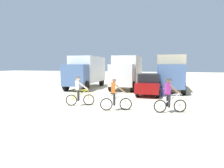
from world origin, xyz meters
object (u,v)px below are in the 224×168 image
object	(u,v)px
box_truck_tan_camper	(171,71)
sedan_parked	(150,84)
box_truck_white_box	(127,70)
supply_crate	(165,92)
cyclist_cowboy_hat	(115,95)
cyclist_near_camera	(169,96)
box_truck_avon_van	(86,70)
cyclist_orange_shirt	(79,92)

from	to	relation	value
box_truck_tan_camper	sedan_parked	size ratio (longest dim) A/B	1.59
box_truck_white_box	sedan_parked	size ratio (longest dim) A/B	1.61
supply_crate	box_truck_tan_camper	bearing A→B (deg)	84.25
box_truck_white_box	cyclist_cowboy_hat	size ratio (longest dim) A/B	3.74
box_truck_tan_camper	cyclist_near_camera	bearing A→B (deg)	-90.72
box_truck_avon_van	cyclist_near_camera	size ratio (longest dim) A/B	3.76
cyclist_cowboy_hat	cyclist_near_camera	distance (m)	2.82
cyclist_orange_shirt	cyclist_near_camera	bearing A→B (deg)	-3.16
sedan_parked	supply_crate	xyz separation A→B (m)	(1.27, -0.36, -0.57)
box_truck_white_box	cyclist_orange_shirt	distance (m)	9.57
box_truck_avon_van	box_truck_tan_camper	distance (m)	8.65
box_truck_avon_van	box_truck_tan_camper	world-z (taller)	same
box_truck_avon_van	box_truck_white_box	distance (m)	4.34
box_truck_tan_camper	supply_crate	world-z (taller)	box_truck_tan_camper
cyclist_orange_shirt	sedan_parked	bearing A→B (deg)	56.17
box_truck_avon_van	cyclist_orange_shirt	world-z (taller)	box_truck_avon_van
cyclist_near_camera	supply_crate	distance (m)	5.45
cyclist_near_camera	box_truck_avon_van	bearing A→B (deg)	133.90
cyclist_orange_shirt	box_truck_avon_van	bearing A→B (deg)	111.06
box_truck_tan_camper	box_truck_avon_van	bearing A→B (deg)	-177.10
cyclist_orange_shirt	cyclist_cowboy_hat	bearing A→B (deg)	-14.00
sedan_parked	cyclist_near_camera	size ratio (longest dim) A/B	2.33
box_truck_white_box	supply_crate	world-z (taller)	box_truck_white_box
box_truck_tan_camper	supply_crate	bearing A→B (deg)	-95.75
box_truck_avon_van	cyclist_cowboy_hat	size ratio (longest dim) A/B	3.76
box_truck_avon_van	box_truck_white_box	xyz separation A→B (m)	(4.25, 0.90, 0.00)
box_truck_tan_camper	cyclist_cowboy_hat	bearing A→B (deg)	-106.91
cyclist_cowboy_hat	supply_crate	bearing A→B (deg)	66.17
box_truck_avon_van	cyclist_cowboy_hat	distance (m)	10.86
box_truck_white_box	supply_crate	xyz separation A→B (m)	(4.01, -4.34, -1.56)
box_truck_tan_camper	cyclist_orange_shirt	size ratio (longest dim) A/B	3.71
cyclist_cowboy_hat	cyclist_near_camera	bearing A→B (deg)	6.39
sedan_parked	supply_crate	world-z (taller)	sedan_parked
box_truck_tan_camper	cyclist_cowboy_hat	distance (m)	10.10
sedan_parked	box_truck_white_box	bearing A→B (deg)	124.55
cyclist_near_camera	supply_crate	bearing A→B (deg)	92.90
box_truck_white_box	cyclist_near_camera	bearing A→B (deg)	-66.32
sedan_parked	cyclist_near_camera	xyz separation A→B (m)	(1.54, -5.78, -0.04)
supply_crate	box_truck_avon_van	bearing A→B (deg)	157.36
box_truck_tan_camper	supply_crate	size ratio (longest dim) A/B	9.99
box_truck_avon_van	supply_crate	bearing A→B (deg)	-22.64
box_truck_avon_van	cyclist_near_camera	distance (m)	12.34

